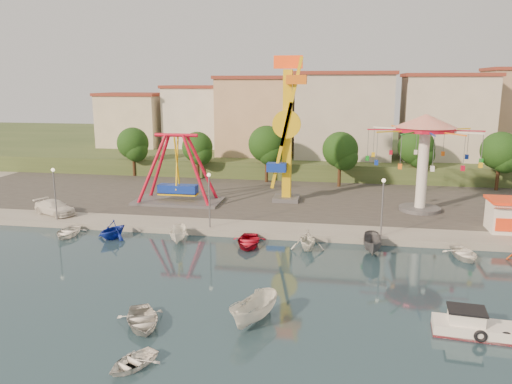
% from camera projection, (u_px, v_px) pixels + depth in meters
% --- Properties ---
extents(ground, '(200.00, 200.00, 0.00)m').
position_uv_depth(ground, '(274.00, 294.00, 34.20)').
color(ground, '#122733').
rests_on(ground, ground).
extents(quay_deck, '(200.00, 100.00, 0.60)m').
position_uv_depth(quay_deck, '(319.00, 158.00, 93.77)').
color(quay_deck, '#9E998E').
rests_on(quay_deck, ground).
extents(asphalt_pad, '(90.00, 28.00, 0.01)m').
position_uv_depth(asphalt_pad, '(306.00, 192.00, 62.92)').
color(asphalt_pad, '#4C4944').
rests_on(asphalt_pad, quay_deck).
extents(hill_terrace, '(200.00, 60.00, 3.00)m').
position_uv_depth(hill_terrace, '(320.00, 148.00, 98.32)').
color(hill_terrace, '#384C26').
rests_on(hill_terrace, ground).
extents(pirate_ship_ride, '(10.00, 5.00, 8.00)m').
position_uv_depth(pirate_ship_ride, '(177.00, 170.00, 56.88)').
color(pirate_ship_ride, '#59595E').
rests_on(pirate_ship_ride, quay_deck).
extents(kamikaze_tower, '(3.75, 3.10, 16.50)m').
position_uv_depth(kamikaze_tower, '(288.00, 133.00, 56.65)').
color(kamikaze_tower, '#59595E').
rests_on(kamikaze_tower, quay_deck).
extents(wave_swinger, '(11.60, 11.60, 10.40)m').
position_uv_depth(wave_swinger, '(425.00, 141.00, 52.39)').
color(wave_swinger, '#59595E').
rests_on(wave_swinger, quay_deck).
extents(lamp_post_0, '(0.14, 0.14, 5.00)m').
position_uv_depth(lamp_post_0, '(55.00, 195.00, 50.07)').
color(lamp_post_0, '#59595E').
rests_on(lamp_post_0, quay_deck).
extents(lamp_post_1, '(0.14, 0.14, 5.00)m').
position_uv_depth(lamp_post_1, '(209.00, 202.00, 47.38)').
color(lamp_post_1, '#59595E').
rests_on(lamp_post_1, quay_deck).
extents(lamp_post_2, '(0.14, 0.14, 5.00)m').
position_uv_depth(lamp_post_2, '(382.00, 209.00, 44.69)').
color(lamp_post_2, '#59595E').
rests_on(lamp_post_2, quay_deck).
extents(tree_0, '(4.60, 4.60, 7.19)m').
position_uv_depth(tree_0, '(133.00, 143.00, 72.95)').
color(tree_0, '#382314').
rests_on(tree_0, quay_deck).
extents(tree_1, '(4.35, 4.35, 6.80)m').
position_uv_depth(tree_1, '(197.00, 147.00, 70.63)').
color(tree_1, '#382314').
rests_on(tree_1, quay_deck).
extents(tree_2, '(5.02, 5.02, 7.85)m').
position_uv_depth(tree_2, '(267.00, 144.00, 68.37)').
color(tree_2, '#382314').
rests_on(tree_2, quay_deck).
extents(tree_3, '(4.68, 4.68, 7.32)m').
position_uv_depth(tree_3, '(340.00, 150.00, 65.38)').
color(tree_3, '#382314').
rests_on(tree_3, quay_deck).
extents(tree_4, '(4.86, 4.86, 7.60)m').
position_uv_depth(tree_4, '(416.00, 147.00, 66.54)').
color(tree_4, '#382314').
rests_on(tree_4, quay_deck).
extents(tree_5, '(4.83, 4.83, 7.54)m').
position_uv_depth(tree_5, '(500.00, 151.00, 63.12)').
color(tree_5, '#382314').
rests_on(tree_5, quay_deck).
extents(building_0, '(9.26, 9.53, 11.87)m').
position_uv_depth(building_0, '(112.00, 115.00, 82.19)').
color(building_0, beige).
rests_on(building_0, hill_terrace).
extents(building_1, '(12.33, 9.01, 8.63)m').
position_uv_depth(building_1, '(192.00, 123.00, 85.63)').
color(building_1, silver).
rests_on(building_1, hill_terrace).
extents(building_2, '(11.95, 9.28, 11.23)m').
position_uv_depth(building_2, '(268.00, 116.00, 83.70)').
color(building_2, tan).
rests_on(building_2, hill_terrace).
extents(building_3, '(12.59, 10.50, 9.20)m').
position_uv_depth(building_3, '(352.00, 125.00, 78.56)').
color(building_3, beige).
rests_on(building_3, hill_terrace).
extents(building_4, '(10.75, 9.23, 9.24)m').
position_uv_depth(building_4, '(437.00, 124.00, 79.57)').
color(building_4, beige).
rests_on(building_4, hill_terrace).
extents(cabin_motorboat, '(4.92, 2.25, 1.68)m').
position_uv_depth(cabin_motorboat, '(474.00, 328.00, 28.59)').
color(cabin_motorboat, white).
rests_on(cabin_motorboat, ground).
extents(rowboat_a, '(4.30, 4.76, 0.81)m').
position_uv_depth(rowboat_a, '(142.00, 320.00, 29.63)').
color(rowboat_a, silver).
rests_on(rowboat_a, ground).
extents(rowboat_b, '(3.14, 3.51, 0.60)m').
position_uv_depth(rowboat_b, '(132.00, 362.00, 25.36)').
color(rowboat_b, white).
rests_on(rowboat_b, ground).
extents(skiff, '(3.23, 4.73, 1.71)m').
position_uv_depth(skiff, '(255.00, 311.00, 29.82)').
color(skiff, white).
rests_on(skiff, ground).
extents(van, '(5.49, 3.95, 1.48)m').
position_uv_depth(van, '(55.00, 207.00, 52.41)').
color(van, white).
rests_on(van, quay_deck).
extents(moored_boat_0, '(3.08, 4.06, 0.79)m').
position_uv_depth(moored_boat_0, '(68.00, 232.00, 47.07)').
color(moored_boat_0, white).
rests_on(moored_boat_0, ground).
extents(moored_boat_1, '(3.68, 3.99, 1.75)m').
position_uv_depth(moored_boat_1, '(112.00, 229.00, 46.20)').
color(moored_boat_1, '#1228A4').
rests_on(moored_boat_1, ground).
extents(moored_boat_2, '(2.02, 3.87, 1.42)m').
position_uv_depth(moored_boat_2, '(179.00, 235.00, 45.16)').
color(moored_boat_2, white).
rests_on(moored_boat_2, ground).
extents(moored_boat_3, '(3.40, 4.49, 0.87)m').
position_uv_depth(moored_boat_3, '(248.00, 241.00, 44.14)').
color(moored_boat_3, '#AB0D22').
rests_on(moored_boat_3, ground).
extents(moored_boat_4, '(3.36, 3.74, 1.76)m').
position_uv_depth(moored_boat_4, '(307.00, 240.00, 43.17)').
color(moored_boat_4, silver).
rests_on(moored_boat_4, ground).
extents(moored_boat_5, '(1.68, 4.19, 1.60)m').
position_uv_depth(moored_boat_5, '(373.00, 244.00, 42.25)').
color(moored_boat_5, '#545459').
rests_on(moored_boat_5, ground).
extents(moored_boat_6, '(3.31, 4.15, 0.77)m').
position_uv_depth(moored_boat_6, '(464.00, 254.00, 41.10)').
color(moored_boat_6, white).
rests_on(moored_boat_6, ground).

